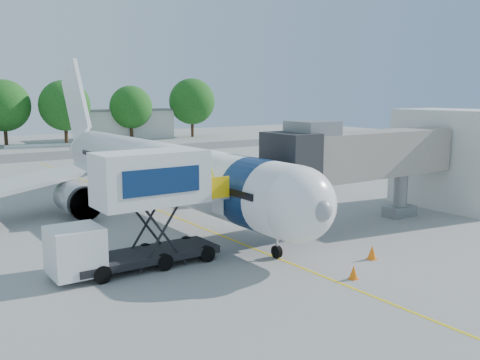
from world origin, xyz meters
TOP-DOWN VIEW (x-y plane):
  - ground at (0.00, 0.00)m, footprint 160.00×160.00m
  - guidance_line at (0.00, 0.00)m, footprint 0.15×70.00m
  - taxiway_strip at (0.00, 42.00)m, footprint 120.00×10.00m
  - aircraft at (0.00, 4.12)m, footprint 34.17×37.73m
  - jet_bridge at (7.99, -7.00)m, footprint 13.90×3.20m
  - terminal_stub at (18.50, -7.00)m, footprint 5.00×8.00m
  - catering_hiloader at (-6.27, -7.00)m, footprint 8.50×2.44m
  - ground_tug at (1.40, -19.48)m, footprint 3.58×1.93m
  - safety_cone_a at (3.76, -12.36)m, footprint 0.45×0.45m
  - safety_cone_b at (0.87, -13.86)m, footprint 0.40×0.40m
  - outbuilding_right at (22.00, 62.00)m, footprint 16.40×7.40m
  - tree_d at (1.18, 59.87)m, footprint 8.06×8.06m
  - tree_e at (9.53, 56.41)m, footprint 8.01×8.01m
  - tree_f at (21.51, 58.24)m, footprint 7.40×7.40m
  - tree_g at (33.69, 58.18)m, footprint 8.52×8.52m

SIDE VIEW (x-z plane):
  - ground at x=0.00m, z-range 0.00..0.00m
  - taxiway_strip at x=0.00m, z-range 0.00..0.01m
  - guidance_line at x=0.00m, z-range 0.00..0.01m
  - safety_cone_b at x=0.87m, z-range -0.01..0.63m
  - safety_cone_a at x=3.76m, z-range -0.02..0.70m
  - ground_tug at x=1.40m, z-range 0.03..1.44m
  - outbuilding_right at x=22.00m, z-range 0.01..5.31m
  - catering_hiloader at x=-6.27m, z-range 0.01..5.51m
  - aircraft at x=0.00m, z-range -2.73..8.62m
  - terminal_stub at x=18.50m, z-range 0.00..7.00m
  - jet_bridge at x=7.99m, z-range 1.04..7.64m
  - tree_f at x=21.51m, z-range 1.01..10.45m
  - tree_e at x=9.53m, z-range 1.09..11.31m
  - tree_d at x=1.18m, z-range 1.10..11.37m
  - tree_g at x=33.69m, z-range 1.16..12.03m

